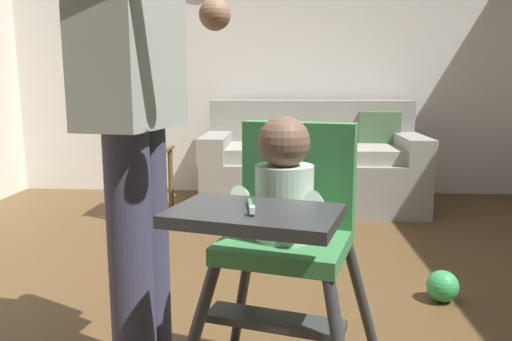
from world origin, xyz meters
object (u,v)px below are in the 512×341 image
Objects in this scene: toy_ball at (442,286)px; side_table at (143,167)px; couch at (312,166)px; high_chair at (286,213)px; adult_standing at (136,106)px; sippy_cup at (148,142)px.

toy_ball is 0.29× the size of side_table.
couch reaches higher than toy_ball.
couch is 3.38× the size of side_table.
high_chair is 0.56× the size of adult_standing.
side_table is at bearing 141.58° from toy_ball.
high_chair is (-0.23, -2.66, 0.30)m from couch.
toy_ball is (0.74, 0.81, -0.56)m from high_chair.
sippy_cup is at bearing 140.88° from toy_ball.
side_table is 0.20m from sippy_cup.
side_table reaches higher than toy_ball.
couch is 1.05× the size of adult_standing.
couch is 1.89× the size of high_chair.
adult_standing reaches higher than couch.
high_chair is 0.57m from adult_standing.
adult_standing is (-0.47, 0.09, 0.31)m from high_chair.
adult_standing is at bearing -15.22° from couch.
sippy_cup is at bearing 0.00° from side_table.
couch is 1.37m from side_table.
side_table is (-0.61, 2.17, -0.57)m from adult_standing.
couch is at bearing 85.28° from adult_standing.
adult_standing is 1.66m from toy_ball.
couch is 1.93m from toy_ball.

